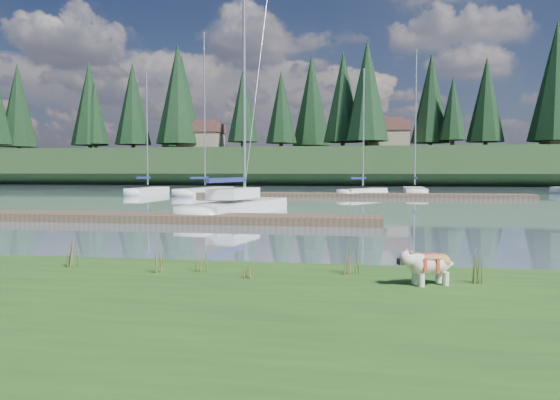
# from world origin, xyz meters

# --- Properties ---
(ground) EXTENTS (200.00, 200.00, 0.00)m
(ground) POSITION_xyz_m (0.00, 30.00, 0.00)
(ground) COLOR gray
(ground) RESTS_ON ground
(ridge) EXTENTS (200.00, 20.00, 5.00)m
(ridge) POSITION_xyz_m (0.00, 73.00, 2.50)
(ridge) COLOR black
(ridge) RESTS_ON ground
(bulldog) EXTENTS (0.82, 0.55, 0.48)m
(bulldog) POSITION_xyz_m (4.36, -3.00, 0.65)
(bulldog) COLOR silver
(bulldog) RESTS_ON bank
(sailboat_main) EXTENTS (3.37, 9.50, 13.36)m
(sailboat_main) POSITION_xyz_m (-2.17, 13.78, 0.42)
(sailboat_main) COLOR white
(sailboat_main) RESTS_ON ground
(dock_near) EXTENTS (16.00, 2.00, 0.30)m
(dock_near) POSITION_xyz_m (-4.00, 9.00, 0.15)
(dock_near) COLOR #4C3D2C
(dock_near) RESTS_ON ground
(dock_far) EXTENTS (26.00, 2.20, 0.30)m
(dock_far) POSITION_xyz_m (2.00, 30.00, 0.15)
(dock_far) COLOR #4C3D2C
(dock_far) RESTS_ON ground
(sailboat_bg_0) EXTENTS (1.45, 6.97, 10.20)m
(sailboat_bg_0) POSITION_xyz_m (-14.78, 33.01, 0.32)
(sailboat_bg_0) COLOR white
(sailboat_bg_0) RESTS_ON ground
(sailboat_bg_1) EXTENTS (2.99, 9.20, 13.37)m
(sailboat_bg_1) POSITION_xyz_m (-9.78, 33.41, 0.32)
(sailboat_bg_1) COLOR white
(sailboat_bg_1) RESTS_ON ground
(sailboat_bg_2) EXTENTS (4.23, 6.38, 10.01)m
(sailboat_bg_2) POSITION_xyz_m (3.26, 32.88, 0.33)
(sailboat_bg_2) COLOR white
(sailboat_bg_2) RESTS_ON ground
(sailboat_bg_3) EXTENTS (1.81, 8.27, 12.07)m
(sailboat_bg_3) POSITION_xyz_m (7.21, 36.45, 0.32)
(sailboat_bg_3) COLOR white
(sailboat_bg_3) RESTS_ON ground
(weed_0) EXTENTS (0.17, 0.14, 0.61)m
(weed_0) POSITION_xyz_m (0.31, -2.73, 0.61)
(weed_0) COLOR #475B23
(weed_0) RESTS_ON bank
(weed_1) EXTENTS (0.17, 0.14, 0.41)m
(weed_1) POSITION_xyz_m (0.96, -2.58, 0.52)
(weed_1) COLOR #475B23
(weed_1) RESTS_ON bank
(weed_2) EXTENTS (0.17, 0.14, 0.73)m
(weed_2) POSITION_xyz_m (3.31, -2.37, 0.65)
(weed_2) COLOR #475B23
(weed_2) RESTS_ON bank
(weed_3) EXTENTS (0.17, 0.14, 0.63)m
(weed_3) POSITION_xyz_m (-1.28, -2.49, 0.61)
(weed_3) COLOR #475B23
(weed_3) RESTS_ON bank
(weed_4) EXTENTS (0.17, 0.14, 0.37)m
(weed_4) POSITION_xyz_m (1.84, -2.95, 0.51)
(weed_4) COLOR #475B23
(weed_4) RESTS_ON bank
(weed_5) EXTENTS (0.17, 0.14, 0.52)m
(weed_5) POSITION_xyz_m (5.01, -2.77, 0.57)
(weed_5) COLOR #475B23
(weed_5) RESTS_ON bank
(mud_lip) EXTENTS (60.00, 0.50, 0.14)m
(mud_lip) POSITION_xyz_m (0.00, -1.60, 0.07)
(mud_lip) COLOR #33281C
(mud_lip) RESTS_ON ground
(conifer_1) EXTENTS (4.40, 4.40, 11.30)m
(conifer_1) POSITION_xyz_m (-40.00, 71.00, 11.28)
(conifer_1) COLOR #382619
(conifer_1) RESTS_ON ridge
(conifer_2) EXTENTS (6.60, 6.60, 16.05)m
(conifer_2) POSITION_xyz_m (-25.00, 68.00, 13.54)
(conifer_2) COLOR #382619
(conifer_2) RESTS_ON ridge
(conifer_3) EXTENTS (4.84, 4.84, 12.25)m
(conifer_3) POSITION_xyz_m (-10.00, 72.00, 11.74)
(conifer_3) COLOR #382619
(conifer_3) RESTS_ON ridge
(conifer_4) EXTENTS (6.16, 6.16, 15.10)m
(conifer_4) POSITION_xyz_m (3.00, 66.00, 13.09)
(conifer_4) COLOR #382619
(conifer_4) RESTS_ON ridge
(conifer_5) EXTENTS (3.96, 3.96, 10.35)m
(conifer_5) POSITION_xyz_m (15.00, 70.00, 10.83)
(conifer_5) COLOR #382619
(conifer_5) RESTS_ON ridge
(conifer_6) EXTENTS (7.04, 7.04, 17.00)m
(conifer_6) POSITION_xyz_m (28.00, 68.00, 13.99)
(conifer_6) COLOR #382619
(conifer_6) RESTS_ON ridge
(house_0) EXTENTS (6.30, 5.30, 4.65)m
(house_0) POSITION_xyz_m (-22.00, 70.00, 7.31)
(house_0) COLOR gray
(house_0) RESTS_ON ridge
(house_1) EXTENTS (6.30, 5.30, 4.65)m
(house_1) POSITION_xyz_m (6.00, 71.00, 7.31)
(house_1) COLOR gray
(house_1) RESTS_ON ridge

